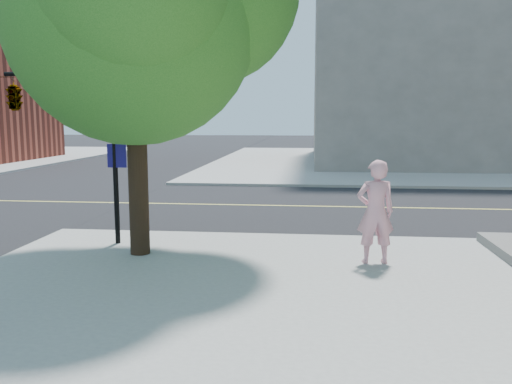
# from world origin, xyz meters

# --- Properties ---
(ground) EXTENTS (140.00, 140.00, 0.00)m
(ground) POSITION_xyz_m (0.00, 0.00, 0.00)
(ground) COLOR black
(ground) RESTS_ON ground
(road_ew) EXTENTS (140.00, 9.00, 0.01)m
(road_ew) POSITION_xyz_m (0.00, 4.50, 0.01)
(road_ew) COLOR black
(road_ew) RESTS_ON ground
(sidewalk_ne) EXTENTS (29.00, 25.00, 0.12)m
(sidewalk_ne) POSITION_xyz_m (13.50, 21.50, 0.06)
(sidewalk_ne) COLOR gray
(sidewalk_ne) RESTS_ON ground
(filler_ne) EXTENTS (18.00, 16.00, 14.00)m
(filler_ne) POSITION_xyz_m (14.00, 22.00, 7.12)
(filler_ne) COLOR slate
(filler_ne) RESTS_ON sidewalk_ne
(man_on_phone) EXTENTS (0.74, 0.54, 1.87)m
(man_on_phone) POSITION_xyz_m (6.00, -2.23, 1.06)
(man_on_phone) COLOR pink
(man_on_phone) RESTS_ON sidewalk_se
(signal_pole) EXTENTS (3.26, 0.37, 3.67)m
(signal_pole) POSITION_xyz_m (-0.95, -1.24, 3.11)
(signal_pole) COLOR black
(signal_pole) RESTS_ON sidewalk_se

